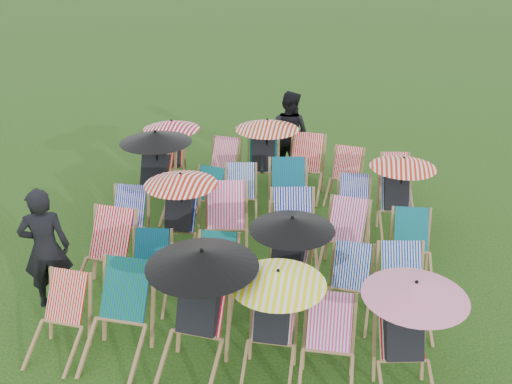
% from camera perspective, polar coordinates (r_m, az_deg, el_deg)
% --- Properties ---
extents(ground, '(100.00, 100.00, 0.00)m').
position_cam_1_polar(ground, '(8.33, 0.36, -6.96)').
color(ground, black).
rests_on(ground, ground).
extents(deckchair_0, '(0.63, 0.83, 0.86)m').
position_cam_1_polar(deckchair_0, '(6.86, -19.27, -12.06)').
color(deckchair_0, '#946E45').
rests_on(deckchair_0, ground).
extents(deckchair_1, '(0.71, 0.96, 1.01)m').
position_cam_1_polar(deckchair_1, '(6.58, -13.79, -12.15)').
color(deckchair_1, '#946E45').
rests_on(deckchair_1, ground).
extents(deckchair_2, '(1.18, 1.25, 1.40)m').
position_cam_1_polar(deckchair_2, '(6.17, -5.98, -11.57)').
color(deckchair_2, '#946E45').
rests_on(deckchair_2, ground).
extents(deckchair_3, '(1.02, 1.05, 1.21)m').
position_cam_1_polar(deckchair_3, '(6.14, 1.63, -12.79)').
color(deckchair_3, '#946E45').
rests_on(deckchair_3, ground).
extents(deckchair_4, '(0.60, 0.83, 0.89)m').
position_cam_1_polar(deckchair_4, '(6.13, 7.19, -15.36)').
color(deckchair_4, '#946E45').
rests_on(deckchair_4, ground).
extents(deckchair_5, '(1.06, 1.15, 1.25)m').
position_cam_1_polar(deckchair_5, '(6.09, 14.99, -13.86)').
color(deckchair_5, '#946E45').
rests_on(deckchair_5, ground).
extents(deckchair_6, '(0.77, 1.01, 1.03)m').
position_cam_1_polar(deckchair_6, '(7.71, -15.10, -6.31)').
color(deckchair_6, '#946E45').
rests_on(deckchair_6, ground).
extents(deckchair_7, '(0.63, 0.83, 0.86)m').
position_cam_1_polar(deckchair_7, '(7.43, -10.79, -7.86)').
color(deckchair_7, '#946E45').
rests_on(deckchair_7, ground).
extents(deckchair_8, '(0.60, 0.82, 0.87)m').
position_cam_1_polar(deckchair_8, '(7.23, -4.20, -8.40)').
color(deckchair_8, '#946E45').
rests_on(deckchair_8, ground).
extents(deckchair_9, '(1.04, 1.11, 1.24)m').
position_cam_1_polar(deckchair_9, '(7.08, 2.98, -7.04)').
color(deckchair_9, '#946E45').
rests_on(deckchair_9, ground).
extents(deckchair_10, '(0.61, 0.82, 0.85)m').
position_cam_1_polar(deckchair_10, '(7.12, 9.29, -9.38)').
color(deckchair_10, '#946E45').
rests_on(deckchair_10, ground).
extents(deckchair_11, '(0.75, 0.95, 0.93)m').
position_cam_1_polar(deckchair_11, '(7.09, 14.66, -9.67)').
color(deckchair_11, '#946E45').
rests_on(deckchair_11, ground).
extents(deckchair_12, '(0.61, 0.84, 0.90)m').
position_cam_1_polar(deckchair_12, '(8.62, -12.96, -3.06)').
color(deckchair_12, '#946E45').
rests_on(deckchair_12, ground).
extents(deckchair_13, '(1.05, 1.09, 1.24)m').
position_cam_1_polar(deckchair_13, '(8.30, -7.82, -2.15)').
color(deckchair_13, '#946E45').
rests_on(deckchair_13, ground).
extents(deckchair_14, '(0.84, 1.05, 1.03)m').
position_cam_1_polar(deckchair_14, '(8.19, -3.07, -3.43)').
color(deckchair_14, '#946E45').
rests_on(deckchair_14, ground).
extents(deckchair_15, '(0.85, 1.06, 1.03)m').
position_cam_1_polar(deckchair_15, '(8.00, 3.84, -4.19)').
color(deckchair_15, '#946E45').
rests_on(deckchair_15, ground).
extents(deckchair_16, '(0.76, 0.96, 0.95)m').
position_cam_1_polar(deckchair_16, '(8.00, 8.72, -4.80)').
color(deckchair_16, '#946E45').
rests_on(deckchair_16, ground).
extents(deckchair_17, '(0.63, 0.84, 0.88)m').
position_cam_1_polar(deckchair_17, '(8.07, 15.37, -5.47)').
color(deckchair_17, '#946E45').
rests_on(deckchair_17, ground).
extents(deckchair_18, '(1.18, 1.24, 1.40)m').
position_cam_1_polar(deckchair_18, '(9.60, -10.27, 2.05)').
color(deckchair_18, '#946E45').
rests_on(deckchair_18, ground).
extents(deckchair_19, '(0.68, 0.85, 0.83)m').
position_cam_1_polar(deckchair_19, '(9.30, -5.20, -0.59)').
color(deckchair_19, '#946E45').
rests_on(deckchair_19, ground).
extents(deckchair_20, '(0.71, 0.89, 0.87)m').
position_cam_1_polar(deckchair_20, '(9.27, -1.57, -0.41)').
color(deckchair_20, '#946E45').
rests_on(deckchair_20, ground).
extents(deckchair_21, '(0.84, 1.05, 1.03)m').
position_cam_1_polar(deckchair_21, '(9.06, 3.34, -0.54)').
color(deckchair_21, '#946E45').
rests_on(deckchair_21, ground).
extents(deckchair_22, '(0.60, 0.81, 0.86)m').
position_cam_1_polar(deckchair_22, '(9.02, 9.73, -1.60)').
color(deckchair_22, '#946E45').
rests_on(deckchair_22, ground).
extents(deckchair_23, '(1.02, 1.10, 1.21)m').
position_cam_1_polar(deckchair_23, '(9.13, 14.08, -0.21)').
color(deckchair_23, '#946E45').
rests_on(deckchair_23, ground).
extents(deckchair_24, '(1.04, 1.12, 1.23)m').
position_cam_1_polar(deckchair_24, '(10.64, -8.59, 3.95)').
color(deckchair_24, '#946E45').
rests_on(deckchair_24, ground).
extents(deckchair_25, '(0.68, 0.88, 0.89)m').
position_cam_1_polar(deckchair_25, '(10.42, -3.54, 2.54)').
color(deckchair_25, '#946E45').
rests_on(deckchair_25, ground).
extents(deckchair_26, '(1.13, 1.22, 1.34)m').
position_cam_1_polar(deckchair_26, '(10.21, 0.84, 3.68)').
color(deckchair_26, '#946E45').
rests_on(deckchair_26, ground).
extents(deckchair_27, '(0.74, 0.99, 1.03)m').
position_cam_1_polar(deckchair_27, '(10.20, 4.85, 2.40)').
color(deckchair_27, '#946E45').
rests_on(deckchair_27, ground).
extents(deckchair_28, '(0.71, 0.89, 0.88)m').
position_cam_1_polar(deckchair_28, '(10.12, 8.83, 1.52)').
color(deckchair_28, '#946E45').
rests_on(deckchair_28, ground).
extents(deckchair_29, '(0.65, 0.83, 0.83)m').
position_cam_1_polar(deckchair_29, '(10.15, 13.93, 1.00)').
color(deckchair_29, '#946E45').
rests_on(deckchair_29, ground).
extents(person_left, '(0.69, 0.59, 1.62)m').
position_cam_1_polar(person_left, '(7.52, -20.30, -5.31)').
color(person_left, black).
rests_on(person_left, ground).
extents(person_rear, '(0.98, 0.87, 1.66)m').
position_cam_1_polar(person_rear, '(10.99, 3.31, 5.87)').
color(person_rear, black).
rests_on(person_rear, ground).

